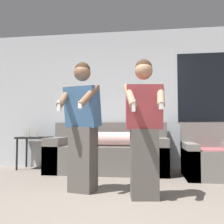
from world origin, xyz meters
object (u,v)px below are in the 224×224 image
Objects in this scene: person_right at (144,128)px; person_left at (82,125)px; side_table at (34,141)px; couch at (108,154)px; armchair at (210,159)px.

person_left is at bearing 164.48° from person_right.
side_table is 0.49× the size of person_right.
couch is 1.49m from side_table.
person_left reaches higher than couch.
couch is 1.86m from person_right.
person_right is (0.77, -0.21, -0.03)m from person_left.
couch is 1.30× the size of person_left.
person_right reaches higher than side_table.
person_left reaches higher than armchair.
person_left reaches higher than side_table.
side_table is 2.84m from person_right.
couch is at bearing 86.35° from person_left.
couch is at bearing -6.79° from side_table.
person_left is at bearing -49.92° from side_table.
couch is 1.34× the size of person_right.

